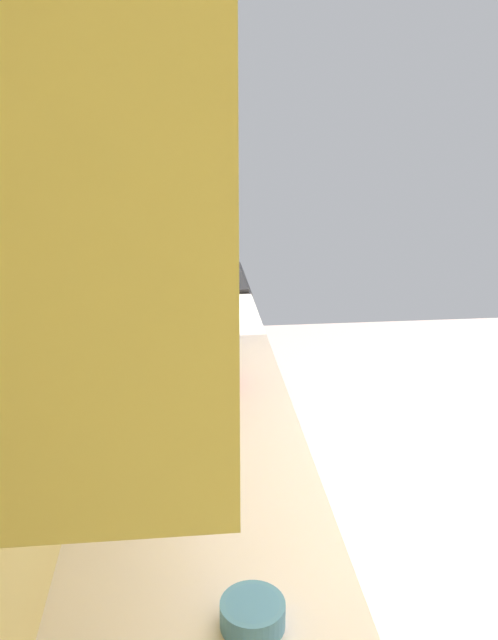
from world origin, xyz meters
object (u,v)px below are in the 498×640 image
microwave (185,298)px  bowl (253,613)px  oven_range (192,351)px  kettle (219,362)px

microwave → bowl: microwave is taller
oven_range → bowl: bearing=-178.1°
oven_range → kettle: bearing=-176.8°
oven_range → microwave: microwave is taller
bowl → kettle: (1.11, 0.00, 0.06)m
microwave → bowl: size_ratio=3.67×
oven_range → microwave: bearing=178.2°
oven_range → bowl: 2.63m
microwave → kettle: size_ratio=2.38×
oven_range → microwave: 1.03m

